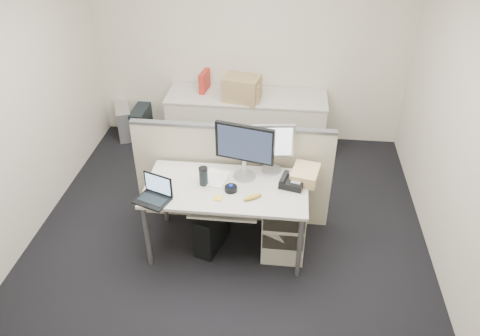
# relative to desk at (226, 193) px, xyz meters

# --- Properties ---
(floor) EXTENTS (4.00, 4.50, 0.01)m
(floor) POSITION_rel_desk_xyz_m (0.00, 0.00, -0.67)
(floor) COLOR black
(floor) RESTS_ON ground
(wall_back) EXTENTS (4.00, 0.02, 2.70)m
(wall_back) POSITION_rel_desk_xyz_m (0.00, 2.25, 0.69)
(wall_back) COLOR beige
(wall_back) RESTS_ON ground
(wall_left) EXTENTS (0.02, 4.50, 2.70)m
(wall_left) POSITION_rel_desk_xyz_m (-2.00, 0.00, 0.69)
(wall_left) COLOR beige
(wall_left) RESTS_ON ground
(wall_right) EXTENTS (0.02, 4.50, 2.70)m
(wall_right) POSITION_rel_desk_xyz_m (2.00, 0.00, 0.69)
(wall_right) COLOR beige
(wall_right) RESTS_ON ground
(desk) EXTENTS (1.50, 0.75, 0.73)m
(desk) POSITION_rel_desk_xyz_m (0.00, 0.00, 0.00)
(desk) COLOR beige
(desk) RESTS_ON floor
(keyboard_tray) EXTENTS (0.62, 0.32, 0.02)m
(keyboard_tray) POSITION_rel_desk_xyz_m (0.00, -0.18, -0.04)
(keyboard_tray) COLOR beige
(keyboard_tray) RESTS_ON desk
(drawer_pedestal) EXTENTS (0.40, 0.55, 0.65)m
(drawer_pedestal) POSITION_rel_desk_xyz_m (0.55, 0.05, -0.34)
(drawer_pedestal) COLOR beige
(drawer_pedestal) RESTS_ON floor
(cubicle_partition) EXTENTS (2.00, 0.06, 1.10)m
(cubicle_partition) POSITION_rel_desk_xyz_m (0.00, 0.45, -0.11)
(cubicle_partition) COLOR #BBB394
(cubicle_partition) RESTS_ON floor
(back_counter) EXTENTS (2.00, 0.60, 0.72)m
(back_counter) POSITION_rel_desk_xyz_m (0.00, 1.93, -0.30)
(back_counter) COLOR beige
(back_counter) RESTS_ON floor
(monitor_main) EXTENTS (0.59, 0.33, 0.56)m
(monitor_main) POSITION_rel_desk_xyz_m (0.15, 0.18, 0.34)
(monitor_main) COLOR black
(monitor_main) RESTS_ON desk
(monitor_small) EXTENTS (0.42, 0.25, 0.49)m
(monitor_small) POSITION_rel_desk_xyz_m (0.40, 0.32, 0.31)
(monitor_small) COLOR #B7B7BC
(monitor_small) RESTS_ON desk
(laptop) EXTENTS (0.35, 0.31, 0.22)m
(laptop) POSITION_rel_desk_xyz_m (-0.62, -0.28, 0.17)
(laptop) COLOR black
(laptop) RESTS_ON desk
(trackball) EXTENTS (0.15, 0.15, 0.04)m
(trackball) POSITION_rel_desk_xyz_m (0.05, -0.05, 0.09)
(trackball) COLOR black
(trackball) RESTS_ON desk
(desk_phone) EXTENTS (0.25, 0.22, 0.07)m
(desk_phone) POSITION_rel_desk_xyz_m (0.60, 0.08, 0.10)
(desk_phone) COLOR black
(desk_phone) RESTS_ON desk
(paper_stack) EXTENTS (0.27, 0.32, 0.01)m
(paper_stack) POSITION_rel_desk_xyz_m (-0.12, 0.12, 0.07)
(paper_stack) COLOR white
(paper_stack) RESTS_ON desk
(sticky_pad) EXTENTS (0.09, 0.09, 0.01)m
(sticky_pad) POSITION_rel_desk_xyz_m (-0.05, -0.18, 0.07)
(sticky_pad) COLOR yellow
(sticky_pad) RESTS_ON desk
(travel_mug) EXTENTS (0.10, 0.10, 0.17)m
(travel_mug) POSITION_rel_desk_xyz_m (-0.21, 0.02, 0.15)
(travel_mug) COLOR black
(travel_mug) RESTS_ON desk
(banana) EXTENTS (0.18, 0.14, 0.04)m
(banana) POSITION_rel_desk_xyz_m (0.26, -0.15, 0.09)
(banana) COLOR gold
(banana) RESTS_ON desk
(cellphone) EXTENTS (0.08, 0.12, 0.01)m
(cellphone) POSITION_rel_desk_xyz_m (0.10, 0.20, 0.07)
(cellphone) COLOR black
(cellphone) RESTS_ON desk
(manila_folders) EXTENTS (0.30, 0.35, 0.11)m
(manila_folders) POSITION_rel_desk_xyz_m (0.72, 0.20, 0.12)
(manila_folders) COLOR tan
(manila_folders) RESTS_ON desk
(keyboard) EXTENTS (0.51, 0.27, 0.03)m
(keyboard) POSITION_rel_desk_xyz_m (-0.05, -0.17, -0.02)
(keyboard) COLOR black
(keyboard) RESTS_ON keyboard_tray
(pc_tower_desk) EXTENTS (0.31, 0.50, 0.43)m
(pc_tower_desk) POSITION_rel_desk_xyz_m (-0.15, -0.01, -0.45)
(pc_tower_desk) COLOR black
(pc_tower_desk) RESTS_ON floor
(pc_tower_spare_dark) EXTENTS (0.19, 0.46, 0.43)m
(pc_tower_spare_dark) POSITION_rel_desk_xyz_m (-1.45, 2.03, -0.45)
(pc_tower_spare_dark) COLOR black
(pc_tower_spare_dark) RESTS_ON floor
(pc_tower_spare_silver) EXTENTS (0.35, 0.49, 0.43)m
(pc_tower_spare_silver) POSITION_rel_desk_xyz_m (-1.70, 2.03, -0.45)
(pc_tower_spare_silver) COLOR #B7B7BC
(pc_tower_spare_silver) RESTS_ON floor
(cardboard_box_left) EXTENTS (0.49, 0.40, 0.32)m
(cardboard_box_left) POSITION_rel_desk_xyz_m (-0.05, 1.81, 0.22)
(cardboard_box_left) COLOR tan
(cardboard_box_left) RESTS_ON back_counter
(cardboard_box_right) EXTENTS (0.36, 0.28, 0.25)m
(cardboard_box_right) POSITION_rel_desk_xyz_m (0.00, 1.81, 0.18)
(cardboard_box_right) COLOR tan
(cardboard_box_right) RESTS_ON back_counter
(red_binder) EXTENTS (0.11, 0.30, 0.27)m
(red_binder) POSITION_rel_desk_xyz_m (-0.55, 2.03, 0.19)
(red_binder) COLOR #B5281E
(red_binder) RESTS_ON back_counter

